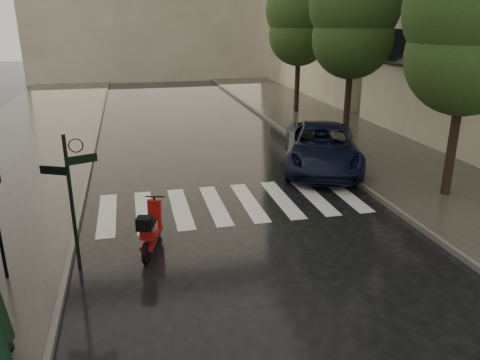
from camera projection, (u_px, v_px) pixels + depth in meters
name	position (u px, v px, depth m)	size (l,w,h in m)	color
ground	(139.00, 346.00, 8.04)	(120.00, 120.00, 0.00)	black
sidewalk_near	(10.00, 162.00, 18.06)	(6.00, 60.00, 0.12)	#38332D
sidewalk_far	(360.00, 140.00, 21.27)	(5.50, 60.00, 0.12)	#38332D
curb_near	(92.00, 157.00, 18.72)	(0.12, 60.00, 0.16)	#595651
curb_far	(302.00, 143.00, 20.66)	(0.12, 60.00, 0.16)	#595651
crosswalk	(232.00, 203.00, 14.20)	(7.85, 3.20, 0.01)	silver
signpost	(71.00, 193.00, 9.93)	(1.17, 0.29, 3.10)	black
tree_near	(472.00, 18.00, 12.97)	(3.80, 3.80, 7.99)	black
tree_mid	(354.00, 11.00, 19.29)	(3.80, 3.80, 8.34)	black
tree_far	(300.00, 15.00, 25.81)	(3.80, 3.80, 8.16)	black
scooter	(151.00, 230.00, 11.16)	(0.75, 1.74, 1.17)	black
parked_car	(322.00, 147.00, 17.38)	(2.65, 5.75, 1.60)	black
parasol_front	(0.00, 352.00, 5.84)	(0.43, 0.43, 2.39)	black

